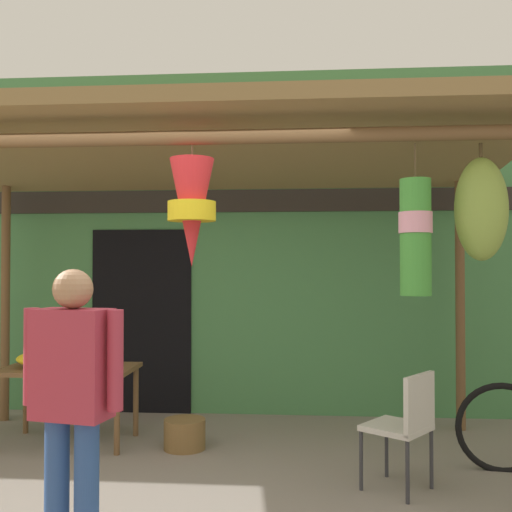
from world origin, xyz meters
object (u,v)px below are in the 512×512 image
object	(u,v)px
display_table	(69,376)
shopper_by_bananas	(72,391)
folding_chair	(406,420)
flower_heap_on_table	(62,358)
wicker_basket_by_table	(185,434)

from	to	relation	value
display_table	shopper_by_bananas	distance (m)	2.31
shopper_by_bananas	folding_chair	bearing A→B (deg)	31.09
flower_heap_on_table	shopper_by_bananas	bearing A→B (deg)	-65.93
display_table	folding_chair	distance (m)	2.98
flower_heap_on_table	shopper_by_bananas	xyz separation A→B (m)	(0.93, -2.08, 0.16)
wicker_basket_by_table	shopper_by_bananas	distance (m)	2.19
folding_chair	wicker_basket_by_table	size ratio (longest dim) A/B	2.31
flower_heap_on_table	wicker_basket_by_table	world-z (taller)	flower_heap_on_table
display_table	folding_chair	bearing A→B (deg)	-18.25
flower_heap_on_table	folding_chair	bearing A→B (deg)	-17.43
shopper_by_bananas	flower_heap_on_table	bearing A→B (deg)	114.07
flower_heap_on_table	shopper_by_bananas	world-z (taller)	shopper_by_bananas
wicker_basket_by_table	flower_heap_on_table	bearing A→B (deg)	177.57
flower_heap_on_table	wicker_basket_by_table	distance (m)	1.30
flower_heap_on_table	wicker_basket_by_table	xyz separation A→B (m)	(1.13, -0.05, -0.64)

